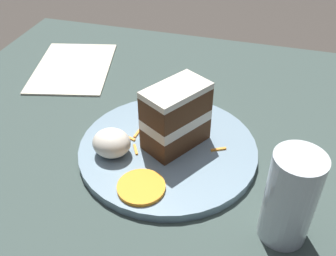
{
  "coord_description": "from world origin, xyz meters",
  "views": [
    {
      "loc": [
        0.15,
        -0.43,
        0.45
      ],
      "look_at": [
        0.02,
        0.04,
        0.08
      ],
      "focal_mm": 42.0,
      "sensor_mm": 36.0,
      "label": 1
    }
  ],
  "objects_px": {
    "drinking_glass": "(289,203)",
    "cake_slice": "(176,116)",
    "cream_dollop": "(112,142)",
    "orange_garnish": "(141,187)",
    "plate": "(168,149)",
    "menu_card": "(73,67)"
  },
  "relations": [
    {
      "from": "drinking_glass",
      "to": "cake_slice",
      "type": "bearing_deg",
      "value": 145.18
    },
    {
      "from": "cream_dollop",
      "to": "cake_slice",
      "type": "bearing_deg",
      "value": 29.66
    },
    {
      "from": "cream_dollop",
      "to": "drinking_glass",
      "type": "distance_m",
      "value": 0.28
    },
    {
      "from": "plate",
      "to": "cream_dollop",
      "type": "height_order",
      "value": "cream_dollop"
    },
    {
      "from": "cream_dollop",
      "to": "drinking_glass",
      "type": "height_order",
      "value": "drinking_glass"
    },
    {
      "from": "cake_slice",
      "to": "orange_garnish",
      "type": "height_order",
      "value": "cake_slice"
    },
    {
      "from": "plate",
      "to": "cream_dollop",
      "type": "distance_m",
      "value": 0.09
    },
    {
      "from": "cream_dollop",
      "to": "menu_card",
      "type": "height_order",
      "value": "cream_dollop"
    },
    {
      "from": "plate",
      "to": "orange_garnish",
      "type": "xyz_separation_m",
      "value": [
        -0.01,
        -0.1,
        0.01
      ]
    },
    {
      "from": "cake_slice",
      "to": "menu_card",
      "type": "distance_m",
      "value": 0.36
    },
    {
      "from": "cream_dollop",
      "to": "orange_garnish",
      "type": "relative_size",
      "value": 0.86
    },
    {
      "from": "plate",
      "to": "menu_card",
      "type": "height_order",
      "value": "plate"
    },
    {
      "from": "cream_dollop",
      "to": "drinking_glass",
      "type": "relative_size",
      "value": 0.45
    },
    {
      "from": "cake_slice",
      "to": "cream_dollop",
      "type": "height_order",
      "value": "cake_slice"
    },
    {
      "from": "orange_garnish",
      "to": "drinking_glass",
      "type": "relative_size",
      "value": 0.53
    },
    {
      "from": "cake_slice",
      "to": "orange_garnish",
      "type": "distance_m",
      "value": 0.13
    },
    {
      "from": "menu_card",
      "to": "orange_garnish",
      "type": "bearing_deg",
      "value": 116.84
    },
    {
      "from": "drinking_glass",
      "to": "cream_dollop",
      "type": "bearing_deg",
      "value": 164.62
    },
    {
      "from": "cake_slice",
      "to": "cream_dollop",
      "type": "bearing_deg",
      "value": 61.02
    },
    {
      "from": "cake_slice",
      "to": "plate",
      "type": "bearing_deg",
      "value": 83.05
    },
    {
      "from": "plate",
      "to": "orange_garnish",
      "type": "distance_m",
      "value": 0.1
    },
    {
      "from": "plate",
      "to": "cake_slice",
      "type": "relative_size",
      "value": 2.45
    }
  ]
}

